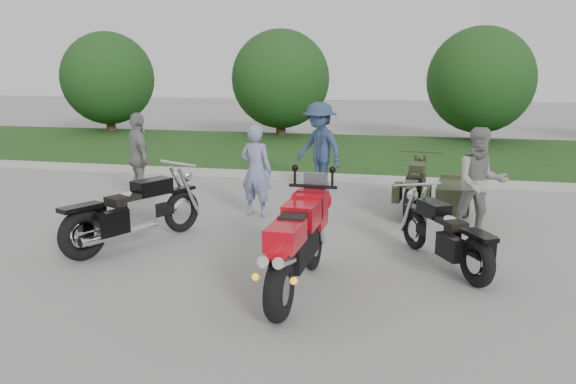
% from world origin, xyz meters
% --- Properties ---
extents(ground, '(80.00, 80.00, 0.00)m').
position_xyz_m(ground, '(0.00, 0.00, 0.00)').
color(ground, gray).
rests_on(ground, ground).
extents(curb, '(60.00, 0.30, 0.15)m').
position_xyz_m(curb, '(0.00, 6.00, 0.07)').
color(curb, '#AFADA5').
rests_on(curb, ground).
extents(grass_strip, '(60.00, 8.00, 0.14)m').
position_xyz_m(grass_strip, '(0.00, 10.15, 0.07)').
color(grass_strip, '#305A1F').
rests_on(grass_strip, ground).
extents(tree_far_left, '(3.60, 3.60, 4.00)m').
position_xyz_m(tree_far_left, '(-10.00, 13.50, 2.19)').
color(tree_far_left, '#3F2B1C').
rests_on(tree_far_left, ground).
extents(tree_mid_left, '(3.60, 3.60, 4.00)m').
position_xyz_m(tree_mid_left, '(-3.00, 13.50, 2.19)').
color(tree_mid_left, '#3F2B1C').
rests_on(tree_mid_left, ground).
extents(tree_mid_right, '(3.60, 3.60, 4.00)m').
position_xyz_m(tree_mid_right, '(4.00, 13.50, 2.19)').
color(tree_mid_right, '#3F2B1C').
rests_on(tree_mid_right, ground).
extents(sportbike_red, '(0.43, 2.30, 1.09)m').
position_xyz_m(sportbike_red, '(0.60, -0.82, 0.64)').
color(sportbike_red, black).
rests_on(sportbike_red, ground).
extents(cruiser_left, '(1.24, 2.29, 0.96)m').
position_xyz_m(cruiser_left, '(-2.18, 0.40, 0.49)').
color(cruiser_left, black).
rests_on(cruiser_left, ground).
extents(cruiser_right, '(1.16, 1.93, 0.82)m').
position_xyz_m(cruiser_right, '(2.36, 0.47, 0.42)').
color(cruiser_right, black).
rests_on(cruiser_right, ground).
extents(cruiser_sidecar, '(1.21, 2.24, 0.86)m').
position_xyz_m(cruiser_sidecar, '(2.32, 3.29, 0.40)').
color(cruiser_sidecar, black).
rests_on(cruiser_sidecar, ground).
extents(person_stripe, '(0.67, 0.51, 1.65)m').
position_xyz_m(person_stripe, '(-0.84, 2.52, 0.82)').
color(person_stripe, '#7B80A7').
rests_on(person_stripe, ground).
extents(person_grey, '(0.93, 0.78, 1.72)m').
position_xyz_m(person_grey, '(2.91, 2.12, 0.86)').
color(person_grey, gray).
rests_on(person_grey, ground).
extents(person_denim, '(1.42, 1.31, 1.92)m').
position_xyz_m(person_denim, '(-0.08, 4.72, 0.96)').
color(person_denim, navy).
rests_on(person_denim, ground).
extents(person_back, '(1.01, 1.05, 1.76)m').
position_xyz_m(person_back, '(-3.45, 3.20, 0.88)').
color(person_back, gray).
rests_on(person_back, ground).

